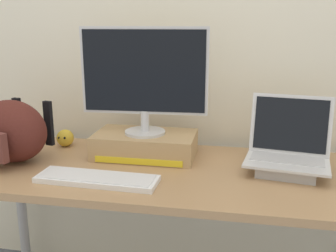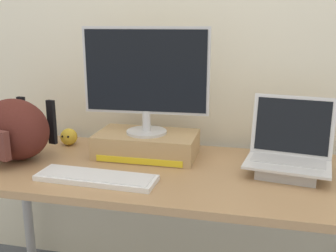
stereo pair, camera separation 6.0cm
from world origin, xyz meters
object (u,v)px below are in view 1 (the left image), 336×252
toner_box_yellow (145,145)px  external_keyboard (97,179)px  open_laptop (287,158)px  messenger_backpack (11,131)px  plush_toy (65,138)px  desktop_monitor (144,77)px

toner_box_yellow → external_keyboard: toner_box_yellow is taller
open_laptop → messenger_backpack: bearing=-166.7°
toner_box_yellow → plush_toy: (-0.41, 0.07, -0.01)m
open_laptop → plush_toy: bearing=-179.5°
desktop_monitor → external_keyboard: bearing=-111.9°
external_keyboard → toner_box_yellow: bearing=73.3°
messenger_backpack → plush_toy: bearing=75.6°
open_laptop → toner_box_yellow: bearing=-178.6°
desktop_monitor → messenger_backpack: (-0.54, -0.17, -0.22)m
toner_box_yellow → desktop_monitor: 0.30m
external_keyboard → plush_toy: 0.49m
desktop_monitor → plush_toy: desktop_monitor is taller
external_keyboard → messenger_backpack: messenger_backpack is taller
open_laptop → plush_toy: (-1.01, 0.15, -0.02)m
messenger_backpack → open_laptop: bearing=18.4°
toner_box_yellow → desktop_monitor: desktop_monitor is taller
open_laptop → messenger_backpack: (-1.14, -0.09, 0.07)m
messenger_backpack → plush_toy: size_ratio=4.56×
plush_toy → messenger_backpack: bearing=-118.2°
toner_box_yellow → messenger_backpack: (-0.54, -0.17, 0.08)m
toner_box_yellow → open_laptop: size_ratio=1.25×
external_keyboard → open_laptop: bearing=20.8°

